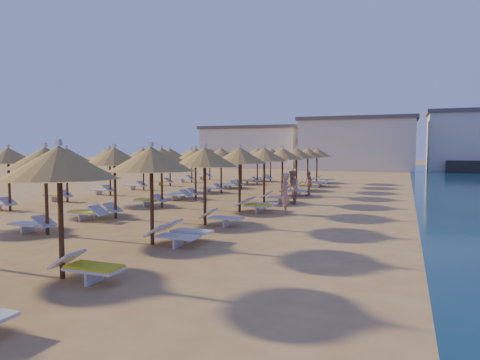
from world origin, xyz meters
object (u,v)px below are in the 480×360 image
at_px(parasol_row_east, 253,156).
at_px(beachgoer_b, 292,187).
at_px(parasol_row_west, 180,156).
at_px(beachgoer_a, 285,194).
at_px(beachgoer_c, 309,184).

distance_m(parasol_row_east, beachgoer_b, 2.95).
relative_size(parasol_row_west, beachgoer_a, 19.36).
xyz_separation_m(beachgoer_b, beachgoer_a, (0.59, -3.62, 0.02)).
bearing_deg(beachgoer_a, parasol_row_west, -124.19).
relative_size(parasol_row_east, parasol_row_west, 1.00).
bearing_deg(parasol_row_east, parasol_row_west, 180.00).
distance_m(parasol_row_west, beachgoer_a, 6.81).
distance_m(beachgoer_b, beachgoer_a, 3.67).
distance_m(parasol_row_west, beachgoer_c, 8.58).
bearing_deg(beachgoer_b, parasol_row_west, -94.69).
height_order(beachgoer_b, beachgoer_a, beachgoer_a).
xyz_separation_m(parasol_row_west, beachgoer_c, (5.76, 6.09, -1.81)).
bearing_deg(beachgoer_c, parasol_row_east, -48.58).
bearing_deg(beachgoer_b, beachgoer_c, 157.85).
bearing_deg(beachgoer_c, beachgoer_a, -29.89).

